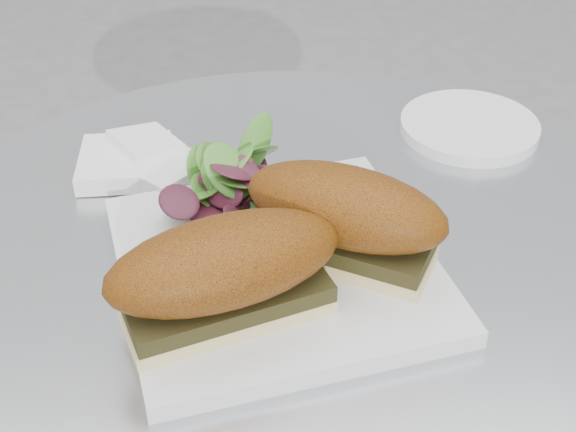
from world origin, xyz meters
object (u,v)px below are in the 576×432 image
object	(u,v)px
sandwich_left	(225,271)
sandwich_right	(345,215)
plate	(277,266)
saucer	(469,127)

from	to	relation	value
sandwich_left	sandwich_right	xyz separation A→B (m)	(0.10, 0.05, -0.00)
plate	sandwich_right	world-z (taller)	sandwich_right
plate	sandwich_right	xyz separation A→B (m)	(0.05, -0.00, 0.05)
plate	saucer	size ratio (longest dim) A/B	1.73
plate	saucer	bearing A→B (deg)	41.74
plate	saucer	xyz separation A→B (m)	(0.23, 0.20, -0.00)
sandwich_left	sandwich_right	world-z (taller)	same
sandwich_right	saucer	distance (m)	0.27
sandwich_left	saucer	xyz separation A→B (m)	(0.27, 0.26, -0.05)
saucer	plate	bearing A→B (deg)	-138.26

